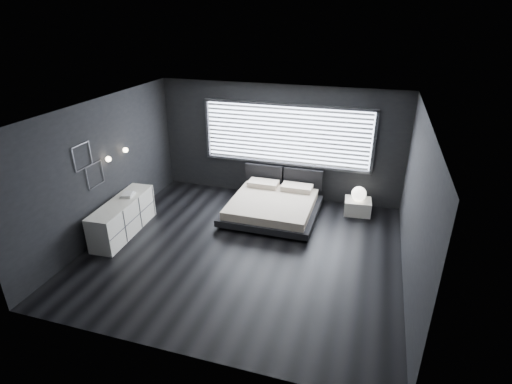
% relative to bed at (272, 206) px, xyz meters
% --- Properties ---
extents(room, '(6.04, 6.00, 2.80)m').
position_rel_bed_xyz_m(room, '(-0.17, -1.59, 1.15)').
color(room, black).
rests_on(room, ground).
extents(window, '(4.14, 0.09, 1.52)m').
position_rel_bed_xyz_m(window, '(0.03, 1.11, 1.36)').
color(window, white).
rests_on(window, ground).
extents(headboard, '(1.96, 0.16, 0.52)m').
position_rel_bed_xyz_m(headboard, '(-0.00, 1.05, 0.32)').
color(headboard, black).
rests_on(headboard, ground).
extents(sconce_near, '(0.18, 0.11, 0.11)m').
position_rel_bed_xyz_m(sconce_near, '(-3.05, -1.54, 1.35)').
color(sconce_near, silver).
rests_on(sconce_near, ground).
extents(sconce_far, '(0.18, 0.11, 0.11)m').
position_rel_bed_xyz_m(sconce_far, '(-3.05, -0.94, 1.35)').
color(sconce_far, silver).
rests_on(sconce_far, ground).
extents(wall_art_upper, '(0.01, 0.48, 0.48)m').
position_rel_bed_xyz_m(wall_art_upper, '(-3.14, -2.14, 1.60)').
color(wall_art_upper, '#47474C').
rests_on(wall_art_upper, ground).
extents(wall_art_lower, '(0.01, 0.48, 0.48)m').
position_rel_bed_xyz_m(wall_art_lower, '(-3.14, -1.89, 1.13)').
color(wall_art_lower, '#47474C').
rests_on(wall_art_lower, ground).
extents(bed, '(2.06, 1.97, 0.53)m').
position_rel_bed_xyz_m(bed, '(0.00, 0.00, 0.00)').
color(bed, black).
rests_on(bed, ground).
extents(nightstand, '(0.64, 0.54, 0.35)m').
position_rel_bed_xyz_m(nightstand, '(1.87, 0.68, -0.07)').
color(nightstand, white).
rests_on(nightstand, ground).
extents(orb_lamp, '(0.33, 0.33, 0.33)m').
position_rel_bed_xyz_m(orb_lamp, '(1.87, 0.66, 0.27)').
color(orb_lamp, white).
rests_on(orb_lamp, nightstand).
extents(dresser, '(0.63, 1.88, 0.74)m').
position_rel_bed_xyz_m(dresser, '(-2.82, -1.66, 0.12)').
color(dresser, white).
rests_on(dresser, ground).
extents(book_stack, '(0.28, 0.35, 0.06)m').
position_rel_bed_xyz_m(book_stack, '(-2.83, -1.38, 0.52)').
color(book_stack, silver).
rests_on(book_stack, dresser).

